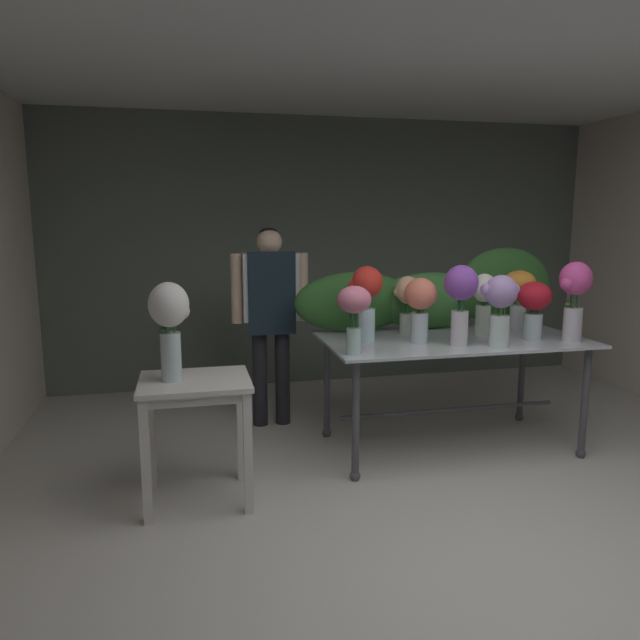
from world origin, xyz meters
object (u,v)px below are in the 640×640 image
at_px(vase_crimson_carnations, 534,305).
at_px(vase_violet_dahlias, 461,296).
at_px(vase_coral_stock, 420,303).
at_px(display_table_glass, 451,354).
at_px(vase_fuchsia_snapdragons, 575,293).
at_px(vase_peach_peonies, 407,300).
at_px(vase_scarlet_lilies, 366,295).
at_px(vase_white_roses_tall, 170,320).
at_px(florist, 270,304).
at_px(vase_lilac_hydrangea, 500,305).
at_px(vase_sunset_freesia, 519,292).
at_px(vase_ivory_tulips, 484,300).
at_px(side_table_white, 195,398).
at_px(vase_rosy_ranunculus, 354,308).

bearing_deg(vase_crimson_carnations, vase_violet_dahlias, -172.33).
bearing_deg(vase_crimson_carnations, vase_coral_stock, 175.78).
height_order(display_table_glass, vase_violet_dahlias, vase_violet_dahlias).
bearing_deg(vase_fuchsia_snapdragons, vase_peach_peonies, 154.24).
distance_m(vase_crimson_carnations, vase_fuchsia_snapdragons, 0.28).
relative_size(vase_scarlet_lilies, vase_white_roses_tall, 0.92).
xyz_separation_m(florist, vase_violet_dahlias, (1.14, -1.03, 0.17)).
relative_size(florist, vase_lilac_hydrangea, 3.33).
bearing_deg(vase_sunset_freesia, display_table_glass, -166.11).
bearing_deg(vase_white_roses_tall, vase_crimson_carnations, 6.35).
xyz_separation_m(vase_peach_peonies, vase_coral_stock, (-0.03, -0.31, 0.02)).
relative_size(display_table_glass, vase_crimson_carnations, 4.53).
bearing_deg(vase_coral_stock, vase_peach_peonies, 85.16).
distance_m(vase_violet_dahlias, vase_white_roses_tall, 1.90).
xyz_separation_m(vase_ivory_tulips, vase_fuchsia_snapdragons, (0.51, -0.34, 0.08)).
relative_size(vase_ivory_tulips, vase_fuchsia_snapdragons, 0.82).
relative_size(side_table_white, vase_peach_peonies, 1.74).
xyz_separation_m(vase_violet_dahlias, vase_white_roses_tall, (-1.89, -0.20, -0.06)).
bearing_deg(vase_fuchsia_snapdragons, vase_coral_stock, 169.86).
distance_m(vase_scarlet_lilies, vase_ivory_tulips, 0.91).
distance_m(florist, vase_fuchsia_snapdragons, 2.26).
height_order(florist, vase_fuchsia_snapdragons, florist).
distance_m(vase_lilac_hydrangea, vase_violet_dahlias, 0.27).
xyz_separation_m(display_table_glass, vase_coral_stock, (-0.30, -0.11, 0.40)).
relative_size(vase_lilac_hydrangea, vase_coral_stock, 1.07).
xyz_separation_m(florist, vase_scarlet_lilies, (0.57, -0.76, 0.16)).
distance_m(vase_lilac_hydrangea, vase_coral_stock, 0.53).
bearing_deg(vase_sunset_freesia, vase_white_roses_tall, -166.84).
xyz_separation_m(florist, vase_fuchsia_snapdragons, (1.98, -1.07, 0.17)).
bearing_deg(vase_rosy_ranunculus, side_table_white, -174.22).
height_order(vase_lilac_hydrangea, vase_crimson_carnations, vase_lilac_hydrangea).
xyz_separation_m(vase_violet_dahlias, vase_coral_stock, (-0.23, 0.14, -0.06)).
relative_size(side_table_white, vase_scarlet_lilies, 1.43).
height_order(vase_fuchsia_snapdragons, vase_coral_stock, vase_fuchsia_snapdragons).
xyz_separation_m(side_table_white, vase_violet_dahlias, (1.77, 0.20, 0.53)).
bearing_deg(vase_peach_peonies, vase_crimson_carnations, -24.65).
bearing_deg(florist, vase_violet_dahlias, -41.89).
bearing_deg(vase_coral_stock, vase_rosy_ranunculus, -156.13).
relative_size(display_table_glass, vase_scarlet_lilies, 3.54).
distance_m(vase_crimson_carnations, vase_coral_stock, 0.84).
height_order(vase_sunset_freesia, vase_scarlet_lilies, vase_scarlet_lilies).
bearing_deg(vase_sunset_freesia, vase_rosy_ranunculus, -160.98).
xyz_separation_m(vase_crimson_carnations, vase_scarlet_lilies, (-1.19, 0.18, 0.08)).
bearing_deg(vase_coral_stock, side_table_white, -167.54).
distance_m(vase_sunset_freesia, vase_ivory_tulips, 0.38).
bearing_deg(vase_peach_peonies, display_table_glass, -36.11).
distance_m(side_table_white, vase_crimson_carnations, 2.43).
height_order(vase_rosy_ranunculus, vase_coral_stock, vase_coral_stock).
distance_m(florist, vase_ivory_tulips, 1.65).
xyz_separation_m(vase_lilac_hydrangea, vase_sunset_freesia, (0.44, 0.49, 0.01)).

